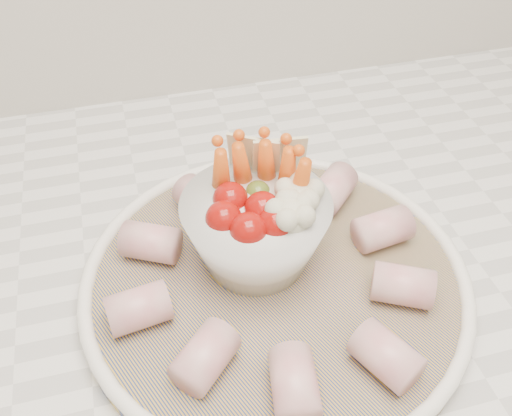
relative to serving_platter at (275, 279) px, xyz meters
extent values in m
cube|color=silver|center=(0.07, 0.03, -0.03)|extent=(2.04, 0.62, 0.04)
cylinder|color=navy|center=(0.00, 0.00, 0.00)|extent=(0.42, 0.42, 0.01)
torus|color=white|center=(0.00, 0.00, 0.00)|extent=(0.33, 0.33, 0.01)
sphere|color=#920D09|center=(-0.04, 0.01, 0.07)|extent=(0.03, 0.03, 0.03)
sphere|color=#920D09|center=(-0.02, 0.00, 0.07)|extent=(0.03, 0.03, 0.03)
sphere|color=#920D09|center=(0.00, 0.00, 0.07)|extent=(0.03, 0.03, 0.03)
sphere|color=#920D09|center=(-0.03, 0.03, 0.07)|extent=(0.03, 0.03, 0.03)
sphere|color=#920D09|center=(-0.01, 0.02, 0.07)|extent=(0.03, 0.03, 0.03)
sphere|color=#4E6722|center=(0.00, 0.04, 0.06)|extent=(0.02, 0.02, 0.02)
cone|color=#D85414|center=(-0.01, 0.06, 0.08)|extent=(0.03, 0.04, 0.07)
cone|color=#D85414|center=(0.01, 0.05, 0.08)|extent=(0.03, 0.04, 0.07)
cone|color=#D85414|center=(0.02, 0.04, 0.08)|extent=(0.03, 0.04, 0.07)
cone|color=#D85414|center=(-0.03, 0.05, 0.08)|extent=(0.02, 0.03, 0.07)
cone|color=#D85414|center=(0.03, 0.02, 0.08)|extent=(0.02, 0.03, 0.07)
sphere|color=beige|center=(0.02, 0.02, 0.07)|extent=(0.03, 0.03, 0.03)
sphere|color=beige|center=(0.01, 0.00, 0.07)|extent=(0.03, 0.03, 0.03)
cube|color=beige|center=(0.00, 0.07, 0.08)|extent=(0.04, 0.03, 0.05)
cube|color=beige|center=(0.02, 0.06, 0.08)|extent=(0.05, 0.02, 0.05)
cylinder|color=#C35967|center=(0.10, 0.01, 0.02)|extent=(0.05, 0.04, 0.03)
cylinder|color=#C35967|center=(0.08, 0.08, 0.02)|extent=(0.06, 0.06, 0.03)
cylinder|color=#C35967|center=(0.02, 0.11, 0.02)|extent=(0.04, 0.05, 0.03)
cylinder|color=#C35967|center=(-0.04, 0.09, 0.02)|extent=(0.05, 0.06, 0.03)
cylinder|color=#C35967|center=(-0.10, 0.05, 0.02)|extent=(0.06, 0.05, 0.03)
cylinder|color=#C35967|center=(-0.11, -0.02, 0.02)|extent=(0.05, 0.04, 0.03)
cylinder|color=#C35967|center=(-0.07, -0.07, 0.02)|extent=(0.06, 0.06, 0.03)
cylinder|color=#C35967|center=(-0.02, -0.11, 0.02)|extent=(0.04, 0.05, 0.03)
cylinder|color=#C35967|center=(0.05, -0.10, 0.02)|extent=(0.05, 0.06, 0.03)
cylinder|color=#C35967|center=(0.09, -0.05, 0.02)|extent=(0.06, 0.05, 0.03)
camera|label=1|loc=(-0.10, -0.30, 0.37)|focal=40.00mm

